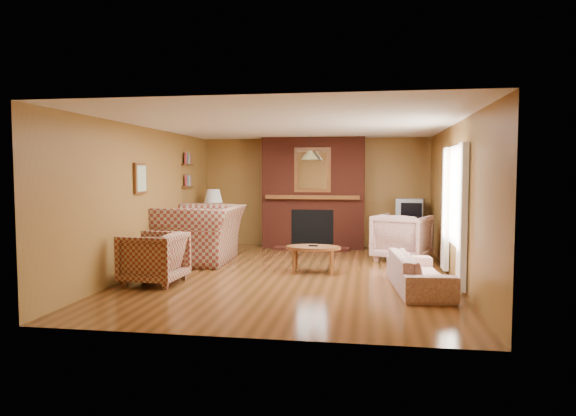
% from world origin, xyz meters
% --- Properties ---
extents(floor, '(6.50, 6.50, 0.00)m').
position_xyz_m(floor, '(0.00, 0.00, 0.00)').
color(floor, '#492A0F').
rests_on(floor, ground).
extents(ceiling, '(6.50, 6.50, 0.00)m').
position_xyz_m(ceiling, '(0.00, 0.00, 2.40)').
color(ceiling, white).
rests_on(ceiling, wall_back).
extents(wall_back, '(6.50, 0.00, 6.50)m').
position_xyz_m(wall_back, '(0.00, 3.25, 1.20)').
color(wall_back, olive).
rests_on(wall_back, floor).
extents(wall_front, '(6.50, 0.00, 6.50)m').
position_xyz_m(wall_front, '(0.00, -3.25, 1.20)').
color(wall_front, olive).
rests_on(wall_front, floor).
extents(wall_left, '(0.00, 6.50, 6.50)m').
position_xyz_m(wall_left, '(-2.50, 0.00, 1.20)').
color(wall_left, olive).
rests_on(wall_left, floor).
extents(wall_right, '(0.00, 6.50, 6.50)m').
position_xyz_m(wall_right, '(2.50, 0.00, 1.20)').
color(wall_right, olive).
rests_on(wall_right, floor).
extents(fireplace, '(2.20, 0.82, 2.40)m').
position_xyz_m(fireplace, '(0.00, 2.98, 1.18)').
color(fireplace, '#551E12').
rests_on(fireplace, floor).
extents(window_right, '(0.10, 1.85, 2.00)m').
position_xyz_m(window_right, '(2.45, -0.20, 1.13)').
color(window_right, beige).
rests_on(window_right, wall_right).
extents(bookshelf, '(0.09, 0.55, 0.71)m').
position_xyz_m(bookshelf, '(-2.44, 1.90, 1.67)').
color(bookshelf, brown).
rests_on(bookshelf, wall_left).
extents(botanical_print, '(0.05, 0.40, 0.50)m').
position_xyz_m(botanical_print, '(-2.47, -0.30, 1.55)').
color(botanical_print, brown).
rests_on(botanical_print, wall_left).
extents(pendant_light, '(0.36, 0.36, 0.48)m').
position_xyz_m(pendant_light, '(0.00, 2.30, 2.00)').
color(pendant_light, black).
rests_on(pendant_light, ceiling).
extents(plaid_loveseat, '(1.44, 1.64, 1.04)m').
position_xyz_m(plaid_loveseat, '(-1.85, 0.87, 0.52)').
color(plaid_loveseat, maroon).
rests_on(plaid_loveseat, floor).
extents(plaid_armchair, '(0.89, 0.87, 0.77)m').
position_xyz_m(plaid_armchair, '(-1.95, -1.01, 0.38)').
color(plaid_armchair, maroon).
rests_on(plaid_armchair, floor).
extents(floral_sofa, '(0.84, 1.79, 0.51)m').
position_xyz_m(floral_sofa, '(1.90, -0.83, 0.25)').
color(floral_sofa, beige).
rests_on(floral_sofa, floor).
extents(floral_armchair, '(1.22, 1.24, 0.87)m').
position_xyz_m(floral_armchair, '(1.82, 1.62, 0.44)').
color(floral_armchair, beige).
rests_on(floral_armchair, floor).
extents(coffee_table, '(0.90, 0.56, 0.46)m').
position_xyz_m(coffee_table, '(0.30, 0.19, 0.38)').
color(coffee_table, brown).
rests_on(coffee_table, floor).
extents(side_table, '(0.51, 0.51, 0.63)m').
position_xyz_m(side_table, '(-2.10, 2.45, 0.31)').
color(side_table, brown).
rests_on(side_table, floor).
extents(table_lamp, '(0.40, 0.40, 0.66)m').
position_xyz_m(table_lamp, '(-2.10, 2.45, 0.99)').
color(table_lamp, silver).
rests_on(table_lamp, side_table).
extents(tv_stand, '(0.57, 0.53, 0.60)m').
position_xyz_m(tv_stand, '(2.05, 2.80, 0.30)').
color(tv_stand, black).
rests_on(tv_stand, floor).
extents(crt_tv, '(0.62, 0.62, 0.50)m').
position_xyz_m(crt_tv, '(2.05, 2.79, 0.85)').
color(crt_tv, '#9B9DA2').
rests_on(crt_tv, tv_stand).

